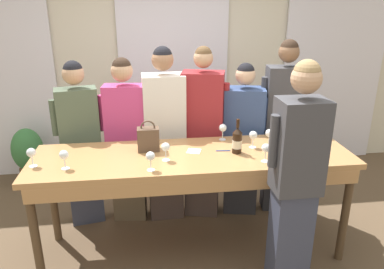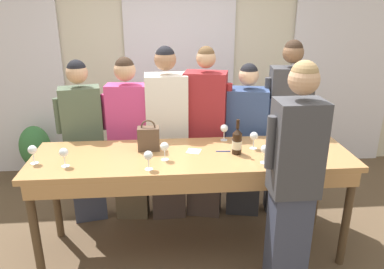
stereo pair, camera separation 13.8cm
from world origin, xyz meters
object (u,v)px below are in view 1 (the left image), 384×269
potted_plant (28,154)px  guest_navy_coat (242,140)px  wine_glass_by_bottle (31,153)px  guest_beige_cap (282,126)px  wine_glass_back_mid (277,128)px  tasting_bar (194,166)px  wine_glass_center_mid (295,143)px  wine_glass_back_right (269,134)px  wine_glass_front_mid (166,148)px  handbag (148,139)px  host_pouring (296,180)px  wine_glass_front_left (150,157)px  guest_olive_jacket (81,143)px  wine_glass_front_right (266,149)px  wine_glass_center_right (64,155)px  wine_bottle (237,141)px  guest_pink_top (126,139)px  wine_glass_near_host (223,128)px  guest_cream_sweater (165,135)px  wine_glass_center_left (253,136)px  wine_glass_back_left (314,146)px  guest_striped_shirt (203,134)px

potted_plant → guest_navy_coat: bearing=-20.8°
wine_glass_by_bottle → guest_navy_coat: bearing=20.6°
guest_beige_cap → wine_glass_back_mid: bearing=-118.9°
tasting_bar → potted_plant: bearing=139.4°
wine_glass_center_mid → wine_glass_back_right: bearing=119.1°
potted_plant → wine_glass_front_mid: bearing=-45.9°
handbag → host_pouring: (1.06, -0.71, -0.11)m
wine_glass_front_left → guest_olive_jacket: guest_olive_jacket is taller
guest_navy_coat → potted_plant: guest_navy_coat is taller
tasting_bar → guest_olive_jacket: bearing=147.7°
wine_glass_front_right → wine_glass_center_right: size_ratio=1.00×
wine_bottle → guest_pink_top: guest_pink_top is taller
wine_bottle → wine_glass_front_left: 0.79m
handbag → wine_glass_near_host: (0.70, 0.18, 0.00)m
wine_glass_front_right → wine_glass_center_right: (-1.60, 0.07, 0.00)m
handbag → wine_glass_back_mid: (1.21, 0.13, 0.00)m
wine_glass_center_mid → host_pouring: size_ratio=0.08×
guest_cream_sweater → wine_glass_front_mid: bearing=-92.5°
wine_glass_near_host → guest_navy_coat: bearing=48.7°
handbag → wine_glass_center_left: bearing=-3.2°
wine_glass_back_left → guest_beige_cap: bearing=85.9°
wine_glass_front_right → host_pouring: size_ratio=0.08×
wine_glass_front_right → wine_glass_center_mid: 0.30m
handbag → guest_navy_coat: bearing=27.0°
wine_glass_back_mid → wine_glass_by_bottle: (-2.12, -0.35, 0.00)m
wine_glass_back_mid → wine_glass_back_left: bearing=-74.1°
wine_glass_center_mid → wine_glass_back_right: same height
wine_glass_back_left → wine_glass_back_mid: (-0.14, 0.50, -0.00)m
wine_glass_back_left → wine_glass_back_mid: bearing=105.9°
tasting_bar → wine_glass_front_left: 0.49m
wine_glass_front_right → wine_glass_back_mid: 0.56m
guest_navy_coat → guest_beige_cap: size_ratio=0.88×
guest_pink_top → handbag: bearing=-66.5°
wine_glass_center_right → wine_glass_back_right: (1.74, 0.27, 0.00)m
wine_glass_center_left → guest_striped_shirt: bearing=123.6°
guest_striped_shirt → wine_glass_center_mid: bearing=-49.4°
wine_glass_center_right → guest_pink_top: size_ratio=0.09×
wine_glass_front_mid → wine_glass_center_mid: bearing=-2.3°
wine_glass_back_right → handbag: bearing=178.8°
wine_glass_front_mid → potted_plant: 2.42m
wine_glass_near_host → guest_navy_coat: size_ratio=0.10×
guest_pink_top → potted_plant: 1.65m
tasting_bar → wine_glass_back_right: 0.75m
wine_glass_near_host → guest_beige_cap: size_ratio=0.08×
wine_glass_center_right → wine_glass_front_left: bearing=-9.7°
wine_glass_center_right → guest_beige_cap: bearing=21.0°
wine_glass_center_mid → wine_glass_center_right: 1.88m
wine_glass_back_left → potted_plant: size_ratio=0.21×
wine_glass_center_mid → guest_beige_cap: size_ratio=0.08×
wine_glass_back_mid → tasting_bar: bearing=-160.7°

